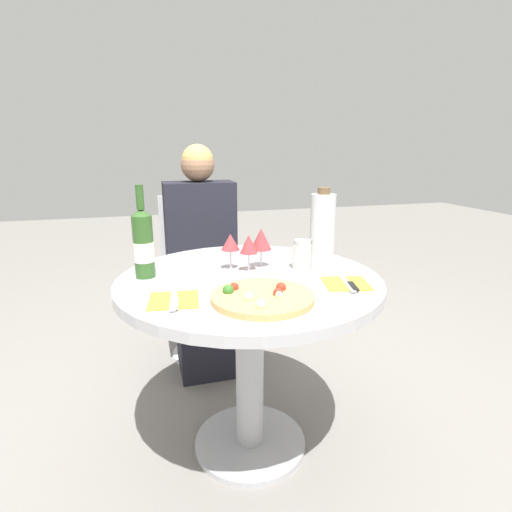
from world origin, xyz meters
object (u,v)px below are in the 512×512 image
pizza_large (262,297)px  tall_carafe (322,231)px  dining_table (250,315)px  wine_bottle (143,244)px  seated_diner (204,272)px  chair_behind_diner (200,277)px

pizza_large → tall_carafe: (0.32, 0.27, 0.13)m
dining_table → wine_bottle: bearing=164.5°
seated_diner → wine_bottle: seated_diner is taller
seated_diner → tall_carafe: seated_diner is taller
wine_bottle → pizza_large: bearing=-44.8°
dining_table → seated_diner: bearing=95.1°
wine_bottle → tall_carafe: bearing=-6.0°
tall_carafe → wine_bottle: bearing=174.0°
seated_diner → pizza_large: 0.98m
seated_diner → wine_bottle: (-0.30, -0.62, 0.32)m
chair_behind_diner → wine_bottle: (-0.30, -0.77, 0.39)m
dining_table → tall_carafe: (0.30, 0.03, 0.30)m
wine_bottle → tall_carafe: 0.66m
seated_diner → wine_bottle: bearing=64.4°
tall_carafe → pizza_large: bearing=-140.0°
chair_behind_diner → pizza_large: (0.04, -1.10, 0.28)m
dining_table → pizza_large: 0.29m
dining_table → pizza_large: bearing=-95.5°
wine_bottle → tall_carafe: (0.66, -0.07, 0.02)m
dining_table → seated_diner: seated_diner is taller
seated_diner → pizza_large: (0.04, -0.96, 0.21)m
chair_behind_diner → seated_diner: size_ratio=0.76×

